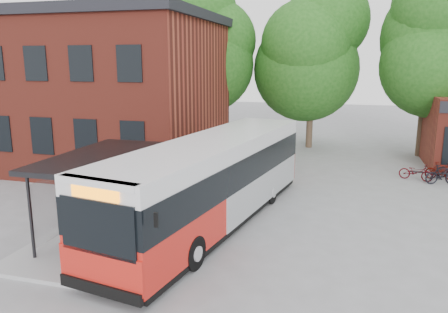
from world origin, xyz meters
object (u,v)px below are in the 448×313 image
(city_bus, at_px, (213,182))
(bicycle_0, at_px, (416,172))
(bus_shelter, at_px, (100,195))
(bicycle_1, at_px, (442,175))
(bicycle_3, at_px, (441,171))

(city_bus, bearing_deg, bicycle_0, 55.99)
(bus_shelter, distance_m, bicycle_0, 15.67)
(bus_shelter, xyz_separation_m, city_bus, (3.36, 2.16, 0.14))
(bus_shelter, bearing_deg, bicycle_1, 38.91)
(bicycle_1, xyz_separation_m, bicycle_3, (0.13, 0.96, -0.03))
(bus_shelter, distance_m, city_bus, 3.99)
(city_bus, relative_size, bicycle_1, 7.75)
(bicycle_1, bearing_deg, bus_shelter, 113.37)
(bus_shelter, relative_size, bicycle_3, 4.65)
(bicycle_0, relative_size, bicycle_3, 1.09)
(city_bus, bearing_deg, bus_shelter, -137.52)
(bicycle_1, distance_m, bicycle_3, 0.97)
(bus_shelter, height_order, city_bus, city_bus)
(bus_shelter, bearing_deg, bicycle_3, 41.16)
(bicycle_1, bearing_deg, bicycle_3, -23.21)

